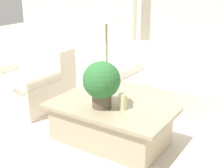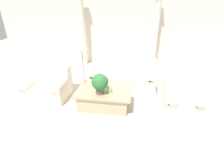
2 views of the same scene
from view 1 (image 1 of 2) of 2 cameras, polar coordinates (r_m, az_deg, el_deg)
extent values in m
plane|color=beige|center=(4.02, 1.99, -7.98)|extent=(16.00, 16.00, 0.00)
cube|color=beige|center=(4.56, 13.00, -1.99)|extent=(2.03, 0.98, 0.44)
cube|color=beige|center=(4.72, 14.70, 3.88)|extent=(2.03, 0.34, 0.38)
cylinder|color=beige|center=(4.81, 3.43, 2.97)|extent=(0.28, 0.98, 0.28)
cube|color=beige|center=(4.86, -15.48, -0.86)|extent=(1.17, 0.98, 0.44)
cube|color=beige|center=(4.94, -13.22, 4.70)|extent=(1.17, 0.34, 0.38)
cylinder|color=beige|center=(5.11, -19.14, 2.88)|extent=(0.28, 0.98, 0.28)
cylinder|color=beige|center=(4.47, -11.92, 1.24)|extent=(0.28, 0.98, 0.28)
cube|color=tan|center=(3.63, -0.33, -7.59)|extent=(1.25, 0.70, 0.41)
cube|color=tan|center=(3.53, -0.34, -4.38)|extent=(1.42, 0.79, 0.04)
cylinder|color=brown|center=(3.48, -1.88, -3.13)|extent=(0.22, 0.22, 0.14)
sphere|color=#2D6B33|center=(3.39, -1.92, 0.74)|extent=(0.42, 0.42, 0.42)
cylinder|color=beige|center=(3.42, 1.97, -3.22)|extent=(0.10, 0.10, 0.18)
cylinder|color=gray|center=(5.20, -0.96, -1.19)|extent=(0.22, 0.22, 0.03)
cylinder|color=gray|center=(5.03, -1.00, 4.97)|extent=(0.04, 0.04, 1.12)
cone|color=beige|center=(4.90, -1.04, 12.64)|extent=(0.38, 0.38, 0.23)
cylinder|color=silver|center=(6.55, 3.66, 14.60)|extent=(0.22, 0.22, 2.59)
camera|label=2|loc=(1.68, -115.15, 22.38)|focal=28.00mm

